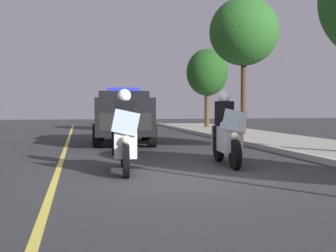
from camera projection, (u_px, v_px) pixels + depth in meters
ground_plane at (187, 177)px, 8.47m from camera, size 80.00×80.00×0.00m
lane_stripe_center at (55, 181)px, 7.97m from camera, size 48.00×0.12×0.01m
police_motorcycle_lead_left at (125, 138)px, 9.07m from camera, size 2.14×0.62×1.72m
police_motorcycle_lead_right at (226, 135)px, 10.16m from camera, size 2.14×0.62×1.72m
police_suv at (124, 115)px, 16.07m from camera, size 5.03×2.36×2.05m
tree_far_back at (244, 32)px, 19.89m from camera, size 3.13×3.13×6.17m
tree_behind_suv at (207, 73)px, 27.23m from camera, size 2.56×2.56×4.82m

